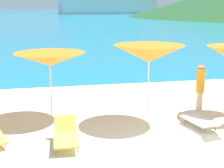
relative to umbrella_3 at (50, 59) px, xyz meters
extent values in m
cube|color=beige|center=(3.00, 6.25, -2.04)|extent=(50.00, 100.00, 0.30)
cube|color=teal|center=(3.00, 224.22, -1.88)|extent=(650.00, 440.00, 0.02)
cylinder|color=silver|center=(0.00, 0.00, -0.89)|extent=(0.05, 0.05, 2.00)
cone|color=orange|center=(0.00, 0.00, 0.00)|extent=(2.27, 2.27, 0.42)
sphere|color=silver|center=(0.00, 0.00, 0.14)|extent=(0.07, 0.07, 0.07)
cylinder|color=silver|center=(2.99, -0.91, -0.77)|extent=(0.04, 0.04, 2.25)
cone|color=orange|center=(2.99, -0.91, 0.22)|extent=(2.30, 2.30, 0.54)
sphere|color=silver|center=(2.99, -0.91, 0.38)|extent=(0.07, 0.07, 0.07)
cylinder|color=gray|center=(-1.25, -2.35, -1.81)|extent=(0.04, 0.04, 0.16)
cube|color=#D8BF4C|center=(0.27, -2.68, -1.67)|extent=(0.68, 1.15, 0.05)
cube|color=#D8BF4C|center=(0.30, -1.98, -1.48)|extent=(0.61, 0.34, 0.40)
cylinder|color=gray|center=(-0.02, -3.01, -1.79)|extent=(0.04, 0.04, 0.20)
cylinder|color=gray|center=(0.52, -3.04, -1.79)|extent=(0.04, 0.04, 0.20)
cylinder|color=gray|center=(0.02, -2.23, -1.79)|extent=(0.04, 0.04, 0.20)
cylinder|color=gray|center=(0.55, -2.25, -1.79)|extent=(0.04, 0.04, 0.20)
cube|color=white|center=(4.27, -1.96, -1.68)|extent=(0.78, 1.25, 0.05)
cube|color=white|center=(4.42, -2.74, -1.49)|extent=(0.63, 0.56, 0.43)
cylinder|color=gray|center=(4.45, -1.56, -1.80)|extent=(0.04, 0.04, 0.19)
cylinder|color=gray|center=(3.96, -1.65, -1.80)|extent=(0.04, 0.04, 0.19)
cylinder|color=gray|center=(4.60, -2.35, -1.80)|extent=(0.04, 0.04, 0.19)
cylinder|color=gray|center=(4.11, -2.44, -1.80)|extent=(0.04, 0.04, 0.19)
cylinder|color=beige|center=(5.06, -0.32, -1.57)|extent=(0.22, 0.22, 0.64)
cylinder|color=orange|center=(5.06, -0.32, -0.84)|extent=(0.30, 0.30, 0.83)
sphere|color=beige|center=(5.06, -0.32, -0.33)|extent=(0.21, 0.21, 0.21)
cube|color=silver|center=(31.74, 151.31, 1.98)|extent=(46.83, 16.67, 7.71)
camera|label=1|loc=(-0.25, -10.92, 1.65)|focal=54.83mm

